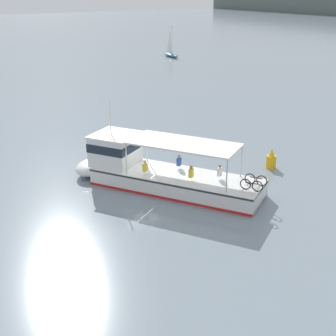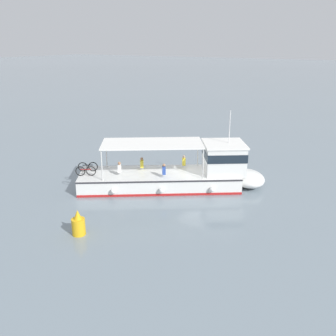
# 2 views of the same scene
# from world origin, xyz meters

# --- Properties ---
(ground_plane) EXTENTS (400.00, 400.00, 0.00)m
(ground_plane) POSITION_xyz_m (0.00, 0.00, 0.00)
(ground_plane) COLOR gray
(ferry_main) EXTENTS (12.33, 9.53, 5.32)m
(ferry_main) POSITION_xyz_m (0.95, 0.74, 1.02)
(ferry_main) COLOR white
(ferry_main) RESTS_ON ground
(channel_buoy) EXTENTS (0.70, 0.70, 1.40)m
(channel_buoy) POSITION_xyz_m (2.46, 9.40, 0.57)
(channel_buoy) COLOR gold
(channel_buoy) RESTS_ON ground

